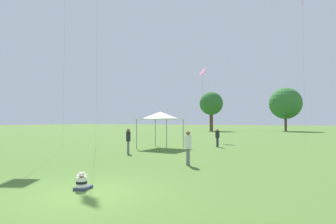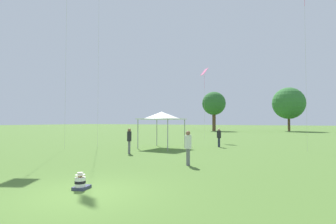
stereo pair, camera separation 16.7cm
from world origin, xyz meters
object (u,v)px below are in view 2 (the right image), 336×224
Objects in this scene: person_standing_1 at (188,145)px; canopy_tent at (162,116)px; person_standing_2 at (129,138)px; distant_tree_0 at (214,104)px; distant_tree_1 at (289,103)px; seated_toddler at (81,183)px; kite_1 at (204,74)px; person_standing_0 at (219,136)px.

canopy_tent reaches higher than person_standing_1.
distant_tree_0 is at bearing -106.41° from person_standing_2.
person_standing_2 is 0.18× the size of distant_tree_1.
seated_toddler is at bearing -76.27° from distant_tree_0.
kite_1 is 30.24m from distant_tree_0.
canopy_tent is 0.36× the size of distant_tree_0.
person_standing_2 is (-4.28, 8.33, 0.82)m from seated_toddler.
person_standing_0 is 0.50× the size of canopy_tent.
person_standing_2 is at bearing -91.46° from canopy_tent.
person_standing_0 is 5.21m from canopy_tent.
distant_tree_1 is at bearing 170.18° from kite_1.
distant_tree_0 reaches higher than person_standing_2.
seated_toddler is 0.07× the size of distant_tree_0.
kite_1 is (-3.95, 7.17, 6.86)m from person_standing_0.
person_standing_2 is 50.45m from distant_tree_1.
person_standing_0 is 0.18× the size of distant_tree_0.
person_standing_1 is at bearing 128.57° from person_standing_2.
canopy_tent reaches higher than seated_toddler.
canopy_tent is 0.33× the size of distant_tree_1.
distant_tree_1 is (2.89, 42.42, 5.29)m from person_standing_0.
kite_1 reaches higher than person_standing_1.
seated_toddler is 0.06× the size of distant_tree_1.
seated_toddler is 53.65m from distant_tree_0.
person_standing_2 reaches higher than seated_toddler.
canopy_tent is at bearing -118.78° from person_standing_2.
distant_tree_1 is (6.84, 35.25, -1.57)m from kite_1.
distant_tree_0 is at bearing -162.60° from kite_1.
person_standing_0 is 0.93× the size of person_standing_2.
person_standing_1 is 48.22m from distant_tree_0.
person_standing_1 is at bearing 64.86° from seated_toddler.
kite_1 is (-0.04, 10.17, 5.16)m from canopy_tent.
kite_1 reaches higher than canopy_tent.
kite_1 is 0.93× the size of distant_tree_0.
person_standing_0 is at bearing -71.08° from distant_tree_0.
seated_toddler is 9.40m from person_standing_2.
distant_tree_0 reaches higher than canopy_tent.
distant_tree_1 is at bearing 73.55° from seated_toddler.
person_standing_0 is 8.32m from person_standing_2.
person_standing_0 is at bearing -93.89° from distant_tree_1.
canopy_tent is at bearing -64.15° from person_standing_1.
person_standing_0 is at bearing 30.00° from kite_1.
person_standing_1 is 18.99m from kite_1.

